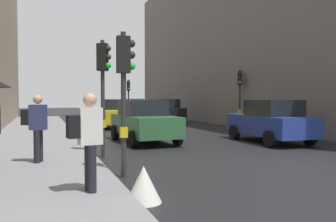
{
  "coord_description": "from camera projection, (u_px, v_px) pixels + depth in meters",
  "views": [
    {
      "loc": [
        -6.51,
        -7.62,
        1.85
      ],
      "look_at": [
        -0.09,
        10.07,
        1.14
      ],
      "focal_mm": 37.32,
      "sensor_mm": 36.0,
      "label": 1
    }
  ],
  "objects": [
    {
      "name": "car_yellow_taxi",
      "position": [
        116.0,
        113.0,
        21.71
      ],
      "size": [
        2.2,
        4.29,
        1.76
      ],
      "color": "yellow",
      "rests_on": "ground"
    },
    {
      "name": "traffic_light_near_right",
      "position": [
        103.0,
        77.0,
        10.74
      ],
      "size": [
        0.44,
        0.38,
        3.62
      ],
      "color": "#2D2D2D",
      "rests_on": "ground"
    },
    {
      "name": "sidewalk_kerb",
      "position": [
        35.0,
        146.0,
        12.77
      ],
      "size": [
        3.48,
        40.0,
        0.16
      ],
      "primitive_type": "cube",
      "color": "gray",
      "rests_on": "ground"
    },
    {
      "name": "pedestrian_with_black_backpack",
      "position": [
        88.0,
        136.0,
        6.24
      ],
      "size": [
        0.63,
        0.37,
        1.77
      ],
      "color": "black",
      "rests_on": "sidewalk_kerb"
    },
    {
      "name": "traffic_light_far_median",
      "position": [
        129.0,
        92.0,
        29.66
      ],
      "size": [
        0.25,
        0.43,
        3.4
      ],
      "color": "#2D2D2D",
      "rests_on": "ground"
    },
    {
      "name": "car_silver_hatchback",
      "position": [
        133.0,
        108.0,
        34.01
      ],
      "size": [
        2.08,
        4.23,
        1.76
      ],
      "color": "#BCBCC1",
      "rests_on": "ground"
    },
    {
      "name": "warning_sign_triangle",
      "position": [
        144.0,
        184.0,
        6.14
      ],
      "size": [
        0.64,
        0.64,
        0.65
      ],
      "primitive_type": "cone",
      "color": "silver",
      "rests_on": "ground"
    },
    {
      "name": "traffic_light_near_left",
      "position": [
        124.0,
        77.0,
        8.03
      ],
      "size": [
        0.44,
        0.26,
        3.36
      ],
      "color": "#2D2D2D",
      "rests_on": "ground"
    },
    {
      "name": "traffic_light_mid_street",
      "position": [
        240.0,
        88.0,
        20.97
      ],
      "size": [
        0.34,
        0.45,
        3.55
      ],
      "color": "#2D2D2D",
      "rests_on": "ground"
    },
    {
      "name": "ground_plane",
      "position": [
        298.0,
        166.0,
        9.45
      ],
      "size": [
        120.0,
        120.0,
        0.0
      ],
      "primitive_type": "plane",
      "color": "black"
    },
    {
      "name": "car_green_estate",
      "position": [
        144.0,
        121.0,
        14.52
      ],
      "size": [
        2.18,
        4.28,
        1.76
      ],
      "color": "#2D6038",
      "rests_on": "ground"
    },
    {
      "name": "car_dark_suv",
      "position": [
        164.0,
        111.0,
        26.03
      ],
      "size": [
        2.25,
        4.32,
        1.76
      ],
      "color": "black",
      "rests_on": "ground"
    },
    {
      "name": "building_facade_right",
      "position": [
        280.0,
        38.0,
        27.18
      ],
      "size": [
        12.0,
        34.24,
        12.95
      ],
      "primitive_type": "cube",
      "color": "slate",
      "rests_on": "ground"
    },
    {
      "name": "car_blue_van",
      "position": [
        270.0,
        121.0,
        14.45
      ],
      "size": [
        2.14,
        4.26,
        1.76
      ],
      "color": "navy",
      "rests_on": "ground"
    },
    {
      "name": "pedestrian_with_grey_backpack",
      "position": [
        36.0,
        124.0,
        9.1
      ],
      "size": [
        0.66,
        0.47,
        1.77
      ],
      "color": "black",
      "rests_on": "sidewalk_kerb"
    }
  ]
}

